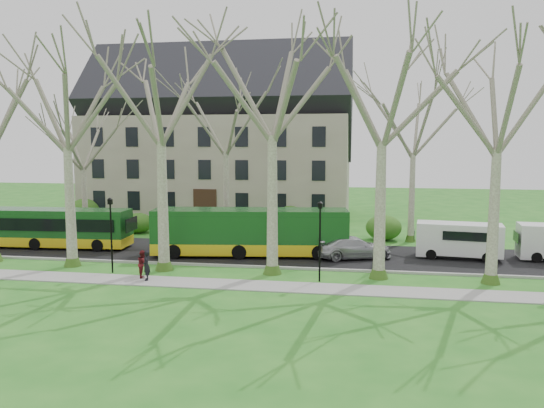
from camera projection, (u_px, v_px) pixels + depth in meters
The scene contains 15 objects.
ground at pixel (217, 273), 30.75m from camera, with size 120.00×120.00×0.00m, color #267220.
sidewalk at pixel (205, 283), 28.30m from camera, with size 70.00×2.00×0.06m, color gray.
road at pixel (238, 253), 36.14m from camera, with size 80.00×8.00×0.06m, color black.
curb at pixel (224, 266), 32.22m from camera, with size 80.00×0.25×0.14m, color #A5A39E.
building at pixel (221, 137), 54.29m from camera, with size 26.50×12.20×16.00m.
tree_row_verge at pixel (217, 152), 30.23m from camera, with size 49.00×7.00×14.00m.
tree_row_far at pixel (237, 162), 41.05m from camera, with size 33.00×7.00×12.00m.
lamp_row at pixel (212, 232), 29.47m from camera, with size 36.22×0.22×4.30m.
hedges at pixel (207, 219), 45.10m from camera, with size 30.60×8.60×2.00m.
bus_lead at pixel (50, 227), 37.74m from camera, with size 11.36×2.37×2.84m, color #15491A, non-canonical shape.
bus_follow at pixel (250, 232), 34.95m from camera, with size 12.76×2.66×3.19m, color #15491A, non-canonical shape.
sedan at pixel (353, 247), 34.19m from camera, with size 2.00×4.91×1.43m, color #A7A7AC.
van_a at pixel (459, 241), 34.13m from camera, with size 5.25×1.91×2.29m, color silver, non-canonical shape.
pedestrian_a at pixel (146, 265), 28.78m from camera, with size 0.60×0.39×1.63m, color black.
pedestrian_b at pixel (143, 264), 29.36m from camera, with size 0.74×0.58×1.53m, color #5C1519.
Camera 1 is at (7.96, -29.18, 7.56)m, focal length 35.00 mm.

